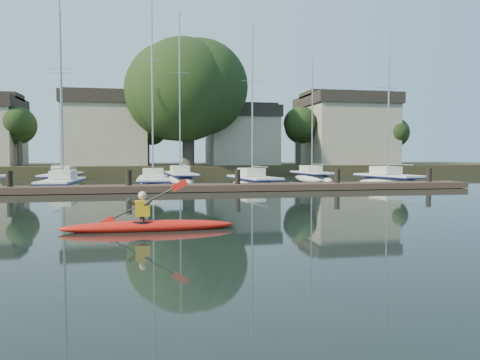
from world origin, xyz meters
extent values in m
plane|color=black|center=(0.00, 0.00, 0.00)|extent=(160.00, 160.00, 0.00)
ellipsoid|color=red|center=(-1.96, 0.61, 0.10)|extent=(4.58, 0.64, 0.35)
cylinder|color=black|center=(-2.12, 0.61, 0.21)|extent=(0.69, 0.69, 0.09)
imported|color=#2D282A|center=(-2.12, 0.61, 0.58)|extent=(0.24, 0.36, 0.99)
cube|color=#C59212|center=(-2.12, 0.61, 0.59)|extent=(0.39, 0.29, 0.41)
sphere|color=#D6B786|center=(-2.12, 0.61, 0.94)|extent=(0.22, 0.22, 0.22)
cube|color=#4D372C|center=(0.00, 14.00, 0.20)|extent=(34.00, 2.00, 0.35)
cylinder|color=black|center=(-9.00, 14.00, 0.30)|extent=(0.32, 0.32, 1.80)
cylinder|color=black|center=(-3.00, 14.00, 0.30)|extent=(0.32, 0.32, 1.80)
cylinder|color=black|center=(3.00, 14.00, 0.30)|extent=(0.32, 0.32, 1.80)
cylinder|color=black|center=(9.00, 14.00, 0.30)|extent=(0.32, 0.32, 1.80)
cylinder|color=black|center=(15.00, 14.00, 0.30)|extent=(0.32, 0.32, 1.80)
ellipsoid|color=white|center=(-7.08, 17.75, -0.31)|extent=(2.16, 7.68, 1.70)
cube|color=white|center=(-7.08, 17.75, 0.49)|extent=(2.02, 6.30, 0.13)
cube|color=navy|center=(-7.08, 17.75, 0.42)|extent=(2.10, 6.46, 0.07)
cube|color=beige|center=(-7.07, 18.21, 0.82)|extent=(1.33, 2.18, 0.49)
cylinder|color=#9EA0A5|center=(-7.07, 17.98, 5.91)|extent=(0.11, 0.11, 10.74)
cylinder|color=#9EA0A5|center=(-7.13, 16.61, 1.21)|extent=(0.18, 2.89, 0.07)
cylinder|color=#9EA0A5|center=(-7.07, 17.98, 7.20)|extent=(1.43, 0.08, 0.03)
ellipsoid|color=white|center=(-1.65, 19.08, -0.33)|extent=(2.12, 8.53, 1.79)
cube|color=white|center=(-1.65, 19.08, 0.52)|extent=(2.00, 7.00, 0.13)
cube|color=navy|center=(-1.65, 19.08, 0.44)|extent=(2.08, 7.17, 0.08)
cube|color=beige|center=(-1.64, 19.59, 0.87)|extent=(1.36, 2.40, 0.52)
cylinder|color=#9EA0A5|center=(-1.65, 19.33, 6.71)|extent=(0.11, 0.11, 12.28)
cylinder|color=#9EA0A5|center=(-1.67, 17.80, 1.28)|extent=(0.13, 3.23, 0.08)
cylinder|color=#9EA0A5|center=(-1.65, 19.33, 8.18)|extent=(1.51, 0.05, 0.03)
ellipsoid|color=white|center=(5.03, 18.89, -0.33)|extent=(2.95, 7.73, 1.79)
cube|color=white|center=(5.03, 18.89, 0.52)|extent=(2.67, 6.37, 0.13)
cube|color=navy|center=(5.03, 18.89, 0.44)|extent=(2.77, 6.53, 0.08)
cube|color=beige|center=(4.97, 19.33, 0.87)|extent=(1.58, 2.26, 0.52)
cylinder|color=#9EA0A5|center=(5.00, 19.11, 5.74)|extent=(0.11, 0.11, 10.36)
cylinder|color=#9EA0A5|center=(5.18, 17.77, 1.27)|extent=(0.45, 2.85, 0.08)
cylinder|color=#9EA0A5|center=(5.00, 19.11, 6.99)|extent=(1.50, 0.23, 0.03)
ellipsoid|color=white|center=(15.17, 19.12, -0.35)|extent=(3.40, 7.33, 1.92)
cube|color=white|center=(15.17, 19.12, 0.55)|extent=(3.07, 6.06, 0.14)
cube|color=navy|center=(15.17, 19.12, 0.47)|extent=(3.17, 6.22, 0.08)
cube|color=beige|center=(15.09, 19.53, 0.93)|extent=(1.76, 2.21, 0.55)
cylinder|color=#9EA0A5|center=(15.13, 19.32, 5.65)|extent=(0.12, 0.12, 10.08)
cylinder|color=#9EA0A5|center=(15.37, 18.08, 1.36)|extent=(0.58, 2.65, 0.08)
cylinder|color=#9EA0A5|center=(15.13, 19.32, 6.86)|extent=(1.59, 0.33, 0.03)
ellipsoid|color=white|center=(-8.51, 26.36, -0.34)|extent=(2.59, 8.83, 1.84)
cube|color=white|center=(-8.51, 26.36, 0.53)|extent=(2.39, 7.26, 0.14)
cube|color=navy|center=(-8.51, 26.36, 0.46)|extent=(2.48, 7.44, 0.08)
cube|color=beige|center=(-8.48, 26.89, 0.89)|extent=(1.51, 2.52, 0.53)
cylinder|color=#9EA0A5|center=(-8.50, 26.62, 6.88)|extent=(0.12, 0.12, 12.60)
cylinder|color=#9EA0A5|center=(-8.60, 25.06, 1.31)|extent=(0.29, 3.31, 0.08)
cylinder|color=#9EA0A5|center=(-8.50, 26.62, 8.39)|extent=(1.55, 0.13, 0.03)
ellipsoid|color=white|center=(0.68, 27.06, -0.33)|extent=(2.58, 9.63, 1.81)
cube|color=white|center=(0.68, 27.06, 0.52)|extent=(2.38, 7.91, 0.13)
cube|color=navy|center=(0.68, 27.06, 0.45)|extent=(2.46, 8.11, 0.08)
cube|color=beige|center=(0.65, 27.63, 0.88)|extent=(1.49, 2.74, 0.52)
cylinder|color=#9EA0A5|center=(0.66, 27.34, 7.24)|extent=(0.11, 0.11, 13.34)
cylinder|color=#9EA0A5|center=(0.77, 25.63, 1.29)|extent=(0.30, 3.62, 0.08)
cylinder|color=#9EA0A5|center=(0.66, 27.34, 8.84)|extent=(1.52, 0.12, 0.03)
ellipsoid|color=white|center=(12.12, 26.74, -0.33)|extent=(2.43, 7.60, 1.78)
cube|color=white|center=(12.12, 26.74, 0.51)|extent=(2.25, 6.25, 0.13)
cube|color=navy|center=(12.12, 26.74, 0.44)|extent=(2.34, 6.40, 0.07)
cube|color=beige|center=(12.09, 27.19, 0.86)|extent=(1.44, 2.17, 0.51)
cylinder|color=#9EA0A5|center=(12.10, 26.97, 5.71)|extent=(0.11, 0.11, 10.30)
cylinder|color=#9EA0A5|center=(12.19, 25.62, 1.26)|extent=(0.25, 2.84, 0.07)
cylinder|color=#9EA0A5|center=(12.10, 26.97, 6.95)|extent=(1.50, 0.12, 0.03)
cube|color=#282E17|center=(0.00, 44.00, 0.50)|extent=(90.00, 24.00, 1.00)
cube|color=#AAA188|center=(-6.00, 38.00, 4.00)|extent=(8.00, 8.00, 6.00)
cube|color=#2F2A22|center=(-6.00, 38.00, 7.60)|extent=(8.40, 8.40, 1.20)
cube|color=#AAA188|center=(8.00, 38.00, 3.50)|extent=(7.00, 7.00, 5.00)
cube|color=#2F2A22|center=(8.00, 38.00, 6.60)|extent=(7.35, 7.35, 1.20)
cube|color=#AAA188|center=(20.00, 38.00, 4.25)|extent=(9.00, 9.00, 6.50)
cube|color=#2F2A22|center=(20.00, 38.00, 8.10)|extent=(9.45, 9.45, 1.20)
cylinder|color=#464038|center=(2.00, 35.00, 3.50)|extent=(1.20, 1.20, 5.00)
sphere|color=black|center=(2.00, 35.00, 8.50)|extent=(8.50, 8.50, 8.50)
cylinder|color=#464038|center=(-14.00, 36.00, 2.50)|extent=(0.48, 0.48, 3.00)
sphere|color=black|center=(-14.00, 36.00, 5.00)|extent=(3.40, 3.40, 3.40)
cylinder|color=#464038|center=(-2.00, 35.50, 2.40)|extent=(0.38, 0.38, 2.80)
sphere|color=black|center=(-2.00, 35.50, 4.60)|extent=(2.72, 2.72, 2.72)
cylinder|color=#464038|center=(14.00, 36.50, 2.60)|extent=(0.50, 0.50, 3.20)
sphere|color=black|center=(14.00, 36.50, 5.25)|extent=(3.57, 3.57, 3.57)
cylinder|color=#464038|center=(24.00, 35.00, 2.30)|extent=(0.41, 0.41, 2.60)
sphere|color=black|center=(24.00, 35.00, 4.45)|extent=(2.89, 2.89, 2.89)
camera|label=1|loc=(-1.96, -11.94, 1.99)|focal=35.00mm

